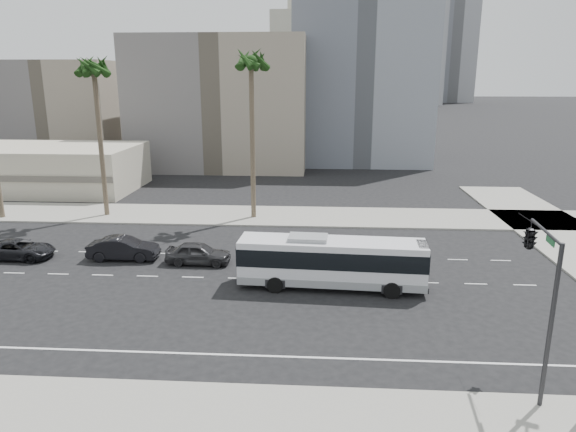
# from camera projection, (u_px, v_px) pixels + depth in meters

# --- Properties ---
(ground) EXTENTS (700.00, 700.00, 0.00)m
(ground) POSITION_uv_depth(u_px,v_px,m) (285.00, 280.00, 33.18)
(ground) COLOR black
(ground) RESTS_ON ground
(sidewalk_north) EXTENTS (120.00, 7.00, 0.15)m
(sidewalk_north) POSITION_uv_depth(u_px,v_px,m) (296.00, 216.00, 48.11)
(sidewalk_north) COLOR gray
(sidewalk_north) RESTS_ON ground
(commercial_low) EXTENTS (22.00, 12.16, 5.00)m
(commercial_low) POSITION_uv_depth(u_px,v_px,m) (40.00, 168.00, 59.42)
(commercial_low) COLOR #B3AC97
(commercial_low) RESTS_ON ground
(midrise_beige_west) EXTENTS (24.00, 18.00, 18.00)m
(midrise_beige_west) POSITION_uv_depth(u_px,v_px,m) (224.00, 103.00, 74.98)
(midrise_beige_west) COLOR slate
(midrise_beige_west) RESTS_ON ground
(midrise_gray_center) EXTENTS (20.00, 20.00, 26.00)m
(midrise_gray_center) POSITION_uv_depth(u_px,v_px,m) (360.00, 75.00, 79.49)
(midrise_gray_center) COLOR slate
(midrise_gray_center) RESTS_ON ground
(midrise_beige_far) EXTENTS (18.00, 16.00, 15.00)m
(midrise_beige_far) POSITION_uv_depth(u_px,v_px,m) (67.00, 111.00, 81.77)
(midrise_beige_far) COLOR slate
(midrise_beige_far) RESTS_ON ground
(civic_tower) EXTENTS (42.00, 42.00, 129.00)m
(civic_tower) POSITION_uv_depth(u_px,v_px,m) (314.00, 25.00, 264.36)
(civic_tower) COLOR beige
(civic_tower) RESTS_ON ground
(highrise_right) EXTENTS (26.00, 26.00, 70.00)m
(highrise_right) POSITION_uv_depth(u_px,v_px,m) (414.00, 28.00, 243.21)
(highrise_right) COLOR slate
(highrise_right) RESTS_ON ground
(highrise_far) EXTENTS (22.00, 22.00, 60.00)m
(highrise_far) POSITION_uv_depth(u_px,v_px,m) (452.00, 44.00, 271.91)
(highrise_far) COLOR slate
(highrise_far) RESTS_ON ground
(city_bus) EXTENTS (11.46, 3.20, 3.25)m
(city_bus) POSITION_uv_depth(u_px,v_px,m) (332.00, 261.00, 31.56)
(city_bus) COLOR silver
(city_bus) RESTS_ON ground
(car_a) EXTENTS (1.90, 4.52, 1.53)m
(car_a) POSITION_uv_depth(u_px,v_px,m) (198.00, 253.00, 35.85)
(car_a) COLOR #2F2E30
(car_a) RESTS_ON ground
(car_b) EXTENTS (1.85, 4.96, 1.62)m
(car_b) POSITION_uv_depth(u_px,v_px,m) (124.00, 248.00, 36.72)
(car_b) COLOR black
(car_b) RESTS_ON ground
(car_c) EXTENTS (2.31, 4.93, 1.36)m
(car_c) POSITION_uv_depth(u_px,v_px,m) (19.00, 249.00, 36.91)
(car_c) COLOR black
(car_c) RESTS_ON ground
(traffic_signal) EXTENTS (3.13, 4.17, 6.78)m
(traffic_signal) POSITION_uv_depth(u_px,v_px,m) (532.00, 245.00, 21.88)
(traffic_signal) COLOR #262628
(traffic_signal) RESTS_ON ground
(palm_near) EXTENTS (4.44, 4.44, 14.96)m
(palm_near) POSITION_uv_depth(u_px,v_px,m) (251.00, 65.00, 44.22)
(palm_near) COLOR brown
(palm_near) RESTS_ON ground
(palm_mid) EXTENTS (4.68, 4.68, 14.48)m
(palm_mid) POSITION_uv_depth(u_px,v_px,m) (94.00, 72.00, 45.11)
(palm_mid) COLOR brown
(palm_mid) RESTS_ON ground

